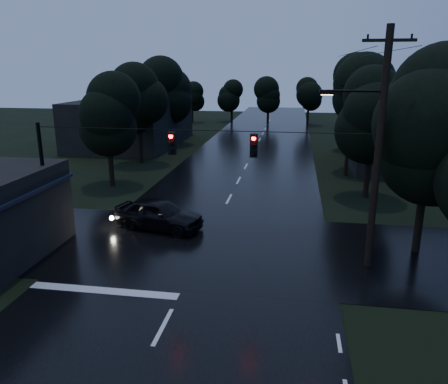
# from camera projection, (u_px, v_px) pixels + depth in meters

# --- Properties ---
(main_road) EXTENTS (12.00, 120.00, 0.02)m
(main_road) POSITION_uv_depth(u_px,v_px,m) (246.00, 167.00, 38.38)
(main_road) COLOR black
(main_road) RESTS_ON ground
(cross_street) EXTENTS (60.00, 9.00, 0.02)m
(cross_street) POSITION_uv_depth(u_px,v_px,m) (205.00, 246.00, 21.29)
(cross_street) COLOR black
(cross_street) RESTS_ON ground
(building_far_right) EXTENTS (10.00, 14.00, 4.40)m
(building_far_right) POSITION_uv_depth(u_px,v_px,m) (405.00, 139.00, 39.43)
(building_far_right) COLOR black
(building_far_right) RESTS_ON ground
(building_far_left) EXTENTS (10.00, 16.00, 5.00)m
(building_far_left) POSITION_uv_depth(u_px,v_px,m) (133.00, 122.00, 49.33)
(building_far_left) COLOR black
(building_far_left) RESTS_ON ground
(utility_pole_main) EXTENTS (3.50, 0.30, 10.00)m
(utility_pole_main) POSITION_uv_depth(u_px,v_px,m) (376.00, 148.00, 17.77)
(utility_pole_main) COLOR black
(utility_pole_main) RESTS_ON ground
(utility_pole_far) EXTENTS (2.00, 0.30, 7.50)m
(utility_pole_far) POSITION_uv_depth(u_px,v_px,m) (349.00, 127.00, 34.15)
(utility_pole_far) COLOR black
(utility_pole_far) RESTS_ON ground
(anchor_pole_left) EXTENTS (0.18, 0.18, 6.00)m
(anchor_pole_left) POSITION_uv_depth(u_px,v_px,m) (45.00, 186.00, 20.67)
(anchor_pole_left) COLOR black
(anchor_pole_left) RESTS_ON ground
(span_signals) EXTENTS (15.00, 0.37, 1.12)m
(span_signals) POSITION_uv_depth(u_px,v_px,m) (211.00, 143.00, 18.81)
(span_signals) COLOR black
(span_signals) RESTS_ON ground
(tree_corner_near) EXTENTS (4.48, 4.48, 9.44)m
(tree_corner_near) POSITION_uv_depth(u_px,v_px,m) (432.00, 125.00, 19.07)
(tree_corner_near) COLOR black
(tree_corner_near) RESTS_ON ground
(tree_left_a) EXTENTS (3.92, 3.92, 8.26)m
(tree_left_a) POSITION_uv_depth(u_px,v_px,m) (107.00, 114.00, 30.72)
(tree_left_a) COLOR black
(tree_left_a) RESTS_ON ground
(tree_left_b) EXTENTS (4.20, 4.20, 8.85)m
(tree_left_b) POSITION_uv_depth(u_px,v_px,m) (138.00, 100.00, 38.31)
(tree_left_b) COLOR black
(tree_left_b) RESTS_ON ground
(tree_left_c) EXTENTS (4.48, 4.48, 9.44)m
(tree_left_c) POSITION_uv_depth(u_px,v_px,m) (164.00, 90.00, 47.79)
(tree_left_c) COLOR black
(tree_left_c) RESTS_ON ground
(tree_right_a) EXTENTS (4.20, 4.20, 8.85)m
(tree_right_a) POSITION_uv_depth(u_px,v_px,m) (373.00, 113.00, 27.87)
(tree_right_a) COLOR black
(tree_right_a) RESTS_ON ground
(tree_right_b) EXTENTS (4.48, 4.48, 9.44)m
(tree_right_b) POSITION_uv_depth(u_px,v_px,m) (365.00, 98.00, 35.27)
(tree_right_b) COLOR black
(tree_right_b) RESTS_ON ground
(tree_right_c) EXTENTS (4.76, 4.76, 10.03)m
(tree_right_c) POSITION_uv_depth(u_px,v_px,m) (357.00, 88.00, 44.57)
(tree_right_c) COLOR black
(tree_right_c) RESTS_ON ground
(car) EXTENTS (5.14, 2.91, 1.65)m
(car) POSITION_uv_depth(u_px,v_px,m) (159.00, 214.00, 23.41)
(car) COLOR black
(car) RESTS_ON ground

